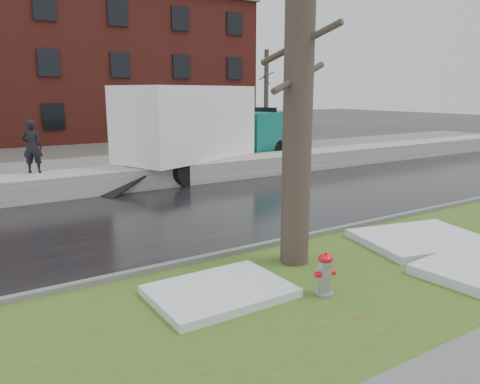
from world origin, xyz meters
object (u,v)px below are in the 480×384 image
box_truck (206,128)px  worker (32,147)px  fire_hydrant (325,272)px  tree (299,82)px

box_truck → worker: bearing=163.5°
fire_hydrant → box_truck: 12.21m
fire_hydrant → tree: size_ratio=0.11×
tree → worker: bearing=108.6°
tree → worker: tree is taller
fire_hydrant → box_truck: (4.06, 11.42, 1.43)m
tree → box_truck: (3.49, 9.95, -1.62)m
fire_hydrant → tree: 3.44m
worker → fire_hydrant: bearing=127.2°
fire_hydrant → box_truck: box_truck is taller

